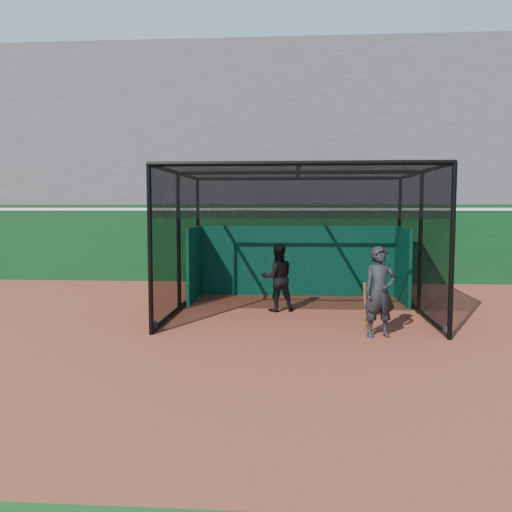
{
  "coord_description": "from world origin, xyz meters",
  "views": [
    {
      "loc": [
        1.14,
        -9.02,
        2.37
      ],
      "look_at": [
        0.33,
        2.0,
        1.4
      ],
      "focal_mm": 38.0,
      "sensor_mm": 36.0,
      "label": 1
    }
  ],
  "objects": [
    {
      "name": "ground",
      "position": [
        0.0,
        0.0,
        0.0
      ],
      "size": [
        120.0,
        120.0,
        0.0
      ],
      "primitive_type": "plane",
      "color": "brown",
      "rests_on": "ground"
    },
    {
      "name": "outfield_wall",
      "position": [
        0.0,
        8.5,
        1.29
      ],
      "size": [
        50.0,
        0.5,
        2.5
      ],
      "color": "#093213",
      "rests_on": "ground"
    },
    {
      "name": "grandstand",
      "position": [
        0.0,
        12.27,
        4.48
      ],
      "size": [
        50.0,
        7.85,
        8.95
      ],
      "color": "#4C4C4F",
      "rests_on": "ground"
    },
    {
      "name": "batting_cage",
      "position": [
        1.19,
        3.35,
        1.59
      ],
      "size": [
        5.59,
        5.06,
        3.18
      ],
      "color": "black",
      "rests_on": "ground"
    },
    {
      "name": "batter",
      "position": [
        0.73,
        3.39,
        0.78
      ],
      "size": [
        0.89,
        0.77,
        1.56
      ],
      "primitive_type": "imported",
      "rotation": [
        0.0,
        0.0,
        3.42
      ],
      "color": "black",
      "rests_on": "ground"
    },
    {
      "name": "on_deck_player",
      "position": [
        2.69,
        0.98,
        0.84
      ],
      "size": [
        0.69,
        0.54,
        1.68
      ],
      "color": "black",
      "rests_on": "ground"
    }
  ]
}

